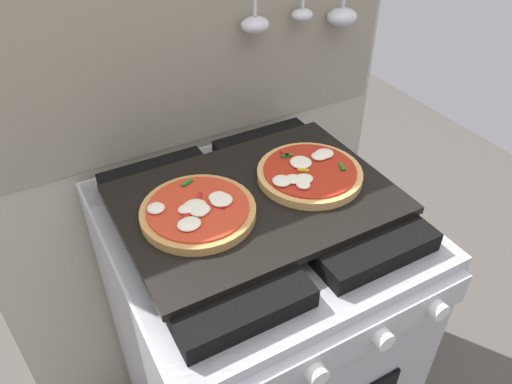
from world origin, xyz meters
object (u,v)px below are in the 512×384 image
baking_tray (256,199)px  pizza_right (309,173)px  stove (256,338)px  pizza_left (197,210)px

baking_tray → pizza_right: (0.13, 0.00, 0.02)m
stove → pizza_left: pizza_left is taller
baking_tray → pizza_left: bearing=178.9°
stove → pizza_left: (-0.13, 0.00, 0.48)m
baking_tray → pizza_left: (-0.13, 0.00, 0.02)m
pizza_left → baking_tray: bearing=-1.1°
pizza_left → pizza_right: 0.25m
baking_tray → pizza_left: 0.13m
stove → pizza_right: pizza_right is taller
stove → baking_tray: baking_tray is taller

